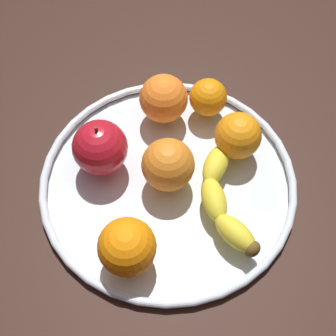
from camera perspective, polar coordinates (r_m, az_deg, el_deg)
The scene contains 9 objects.
ground_plane at distance 77.74cm, azimuth 0.00°, elevation -2.64°, with size 150.60×150.60×4.00cm, color black.
fruit_bowl at distance 75.20cm, azimuth 0.00°, elevation -1.56°, with size 39.01×39.01×1.80cm.
banana at distance 71.09cm, azimuth 6.32°, elevation -3.73°, with size 17.60×10.77×3.44cm.
apple at distance 73.17cm, azimuth -7.86°, elevation 2.37°, with size 8.26×8.26×9.06cm.
orange_back_right at distance 79.90cm, azimuth 4.64°, elevation 8.13°, with size 6.07×6.07×6.07cm, color orange.
orange_front_left at distance 71.14cm, azimuth -0.07°, elevation 0.42°, with size 7.80×7.80×7.80cm, color orange.
orange_front_right at distance 65.43cm, azimuth -4.75°, elevation -9.05°, with size 7.86×7.86×7.86cm, color orange.
orange_center at distance 75.12cm, azimuth 8.07°, elevation 3.72°, with size 7.15×7.15×7.15cm, color orange.
orange_back_left at distance 78.43cm, azimuth -0.51°, elevation 8.02°, with size 7.70×7.70×7.70cm, color orange.
Camera 1 is at (37.04, 7.92, 65.88)cm, focal length 52.84 mm.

